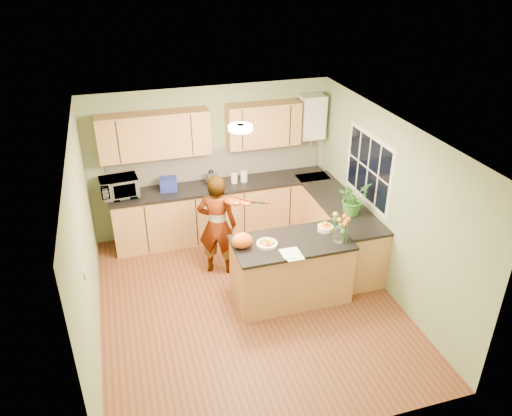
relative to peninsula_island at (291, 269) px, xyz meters
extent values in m
plane|color=brown|center=(-0.60, 0.02, -0.46)|extent=(4.50, 4.50, 0.00)
cube|color=silver|center=(-0.60, 0.02, 2.04)|extent=(4.00, 4.50, 0.02)
cube|color=gray|center=(-0.60, 2.27, 0.79)|extent=(4.00, 0.02, 2.50)
cube|color=gray|center=(-0.60, -2.23, 0.79)|extent=(4.00, 0.02, 2.50)
cube|color=gray|center=(-2.60, 0.02, 0.79)|extent=(0.02, 4.50, 2.50)
cube|color=gray|center=(1.40, 0.02, 0.79)|extent=(0.02, 4.50, 2.50)
cube|color=#B48348|center=(-0.50, 1.97, -0.01)|extent=(3.60, 0.60, 0.90)
cube|color=black|center=(-0.50, 1.96, 0.46)|extent=(3.64, 0.62, 0.04)
cube|color=#B48348|center=(1.10, 0.87, -0.01)|extent=(0.60, 2.20, 0.90)
cube|color=black|center=(1.09, 0.87, 0.46)|extent=(0.62, 2.24, 0.04)
cube|color=white|center=(-0.50, 2.25, 0.74)|extent=(3.60, 0.02, 0.52)
cube|color=#B48348|center=(-1.50, 2.10, 1.39)|extent=(1.70, 0.34, 0.70)
cube|color=#B48348|center=(0.25, 2.10, 1.39)|extent=(1.20, 0.34, 0.70)
cube|color=white|center=(1.10, 2.11, 1.44)|extent=(0.40, 0.30, 0.72)
cylinder|color=#B2B2B6|center=(1.10, 2.11, 1.04)|extent=(0.06, 0.06, 0.20)
cube|color=white|center=(1.39, 0.62, 1.09)|extent=(0.01, 1.30, 1.05)
cube|color=black|center=(1.39, 0.62, 1.09)|extent=(0.01, 1.18, 0.92)
cube|color=white|center=(-2.59, -0.58, 0.84)|extent=(0.02, 0.09, 0.09)
cylinder|color=#FFEABF|center=(-0.60, 0.32, 2.00)|extent=(0.30, 0.30, 0.06)
cylinder|color=white|center=(-0.60, 0.32, 2.03)|extent=(0.10, 0.10, 0.02)
cube|color=#B48348|center=(0.00, 0.00, -0.02)|extent=(1.56, 0.78, 0.87)
cube|color=black|center=(0.00, 0.00, 0.44)|extent=(1.59, 0.82, 0.04)
cylinder|color=#FBEAC9|center=(-0.35, 0.00, 0.48)|extent=(0.28, 0.28, 0.04)
cylinder|color=#FBEAC9|center=(0.55, 0.15, 0.49)|extent=(0.22, 0.22, 0.06)
cylinder|color=silver|center=(0.60, -0.18, 0.57)|extent=(0.11, 0.11, 0.22)
ellipsoid|color=#E45412|center=(-0.68, 0.05, 0.56)|extent=(0.30, 0.26, 0.21)
cube|color=white|center=(-0.10, -0.30, 0.46)|extent=(0.23, 0.31, 0.01)
imported|color=tan|center=(-0.82, 0.92, 0.34)|extent=(0.68, 0.57, 1.59)
imported|color=white|center=(-2.13, 1.98, 0.64)|extent=(0.61, 0.44, 0.32)
cube|color=navy|center=(-1.37, 1.99, 0.59)|extent=(0.29, 0.23, 0.22)
cylinder|color=#B2B2B6|center=(-0.68, 1.94, 0.60)|extent=(0.18, 0.18, 0.25)
sphere|color=black|center=(-0.68, 1.94, 0.77)|extent=(0.09, 0.09, 0.09)
cylinder|color=#FBEAC9|center=(-0.29, 1.96, 0.56)|extent=(0.14, 0.14, 0.16)
cylinder|color=white|center=(-0.12, 1.97, 0.57)|extent=(0.14, 0.14, 0.18)
imported|color=#367C29|center=(1.10, 0.44, 0.73)|extent=(0.55, 0.52, 0.50)
camera|label=1|loc=(-2.08, -5.32, 3.99)|focal=35.00mm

